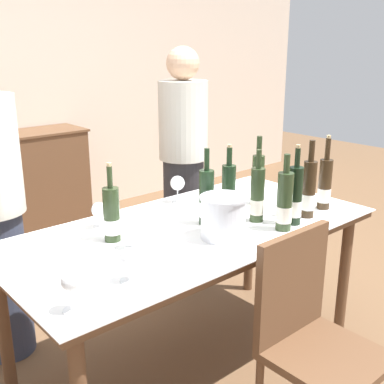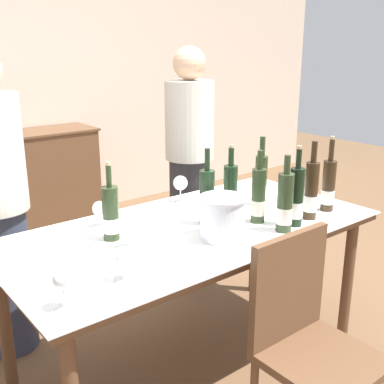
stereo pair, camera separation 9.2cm
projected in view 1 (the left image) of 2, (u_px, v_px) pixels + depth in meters
The scene contains 20 objects.
ground_plane at pixel (192, 362), 2.58m from camera, with size 12.00×12.00×0.00m, color brown.
sideboard_cabinet at pixel (11, 186), 4.16m from camera, with size 1.34×0.46×0.91m.
dining_table at pixel (192, 241), 2.37m from camera, with size 1.85×0.91×0.78m.
ice_bucket at pixel (223, 216), 2.19m from camera, with size 0.22×0.22×0.20m.
wine_bottle_0 at pixel (258, 180), 2.65m from camera, with size 0.07×0.07×0.38m.
wine_bottle_1 at pixel (284, 203), 2.28m from camera, with size 0.08×0.08×0.37m.
wine_bottle_2 at pixel (229, 190), 2.51m from camera, with size 0.07×0.07×0.37m.
wine_bottle_3 at pixel (206, 199), 2.36m from camera, with size 0.08×0.08×0.38m.
wine_bottle_4 at pixel (295, 197), 2.35m from camera, with size 0.07×0.07×0.40m.
wine_bottle_5 at pixel (257, 196), 2.39m from camera, with size 0.07×0.07×0.37m.
wine_bottle_6 at pixel (309, 190), 2.45m from camera, with size 0.07×0.07×0.40m.
wine_bottle_7 at pixel (325, 185), 2.58m from camera, with size 0.07×0.07×0.40m.
wine_bottle_8 at pixel (112, 216), 2.15m from camera, with size 0.08×0.08×0.36m.
wine_glass_0 at pixel (177, 184), 2.68m from camera, with size 0.08×0.08×0.15m.
wine_glass_1 at pixel (71, 284), 1.58m from camera, with size 0.07×0.07×0.14m.
wine_glass_2 at pixel (129, 260), 1.79m from camera, with size 0.08×0.08×0.13m.
wine_glass_3 at pixel (131, 228), 2.08m from camera, with size 0.07×0.07×0.14m.
wine_glass_4 at pixel (99, 211), 2.32m from camera, with size 0.07×0.07×0.13m.
chair_near_front at pixel (310, 329), 1.96m from camera, with size 0.42×0.42×0.91m.
person_guest_left at pixel (183, 168), 3.31m from camera, with size 0.33×0.33×1.62m.
Camera 1 is at (-1.44, -1.65, 1.63)m, focal length 45.00 mm.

